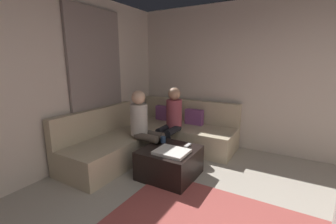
{
  "coord_description": "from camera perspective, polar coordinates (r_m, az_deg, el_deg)",
  "views": [
    {
      "loc": [
        0.14,
        -1.41,
        1.64
      ],
      "look_at": [
        -1.63,
        1.63,
        0.85
      ],
      "focal_mm": 23.96,
      "sensor_mm": 36.0,
      "label": 1
    }
  ],
  "objects": [
    {
      "name": "curtain_panel",
      "position": [
        4.05,
        -17.53,
        6.54
      ],
      "size": [
        0.06,
        1.1,
        2.5
      ],
      "primitive_type": "cube",
      "color": "gray",
      "rests_on": "ground_plane"
    },
    {
      "name": "wall_back",
      "position": [
        4.36,
        28.53,
        7.32
      ],
      "size": [
        6.0,
        0.12,
        2.7
      ],
      "primitive_type": "cube",
      "color": "beige",
      "rests_on": "ground_plane"
    },
    {
      "name": "ottoman",
      "position": [
        3.34,
        0.43,
        -12.7
      ],
      "size": [
        0.76,
        0.76,
        0.42
      ],
      "primitive_type": "cube",
      "color": "black",
      "rests_on": "ground_plane"
    },
    {
      "name": "wall_left",
      "position": [
        3.4,
        -35.2,
        5.45
      ],
      "size": [
        0.12,
        6.0,
        2.7
      ],
      "primitive_type": "cube",
      "color": "beige",
      "rests_on": "ground_plane"
    },
    {
      "name": "folded_blanket",
      "position": [
        3.11,
        0.94,
        -10.08
      ],
      "size": [
        0.44,
        0.36,
        0.04
      ],
      "primitive_type": "cube",
      "color": "white",
      "rests_on": "ottoman"
    },
    {
      "name": "sectional_couch",
      "position": [
        4.2,
        -3.64,
        -6.28
      ],
      "size": [
        2.1,
        2.55,
        0.87
      ],
      "color": "#C6B593",
      "rests_on": "ground_plane"
    },
    {
      "name": "person_on_couch_back",
      "position": [
        3.96,
        0.88,
        -1.72
      ],
      "size": [
        0.3,
        0.6,
        1.2
      ],
      "rotation": [
        0.0,
        0.0,
        3.14
      ],
      "color": "black",
      "rests_on": "ground_plane"
    },
    {
      "name": "game_remote",
      "position": [
        3.36,
        5.02,
        -8.5
      ],
      "size": [
        0.05,
        0.15,
        0.02
      ],
      "primitive_type": "cube",
      "color": "white",
      "rests_on": "ottoman"
    },
    {
      "name": "person_on_couch_side",
      "position": [
        3.62,
        -6.13,
        -3.19
      ],
      "size": [
        0.6,
        0.3,
        1.2
      ],
      "rotation": [
        0.0,
        0.0,
        -1.57
      ],
      "color": "brown",
      "rests_on": "ground_plane"
    },
    {
      "name": "coffee_mug",
      "position": [
        3.49,
        -1.25,
        -6.99
      ],
      "size": [
        0.08,
        0.08,
        0.1
      ],
      "primitive_type": "cylinder",
      "color": "#334C72",
      "rests_on": "ottoman"
    }
  ]
}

